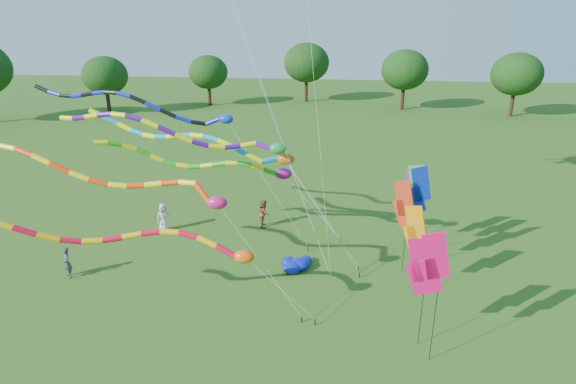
# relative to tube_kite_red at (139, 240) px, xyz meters

# --- Properties ---
(ground) EXTENTS (160.00, 160.00, 0.00)m
(ground) POSITION_rel_tube_kite_red_xyz_m (5.24, 0.24, -3.99)
(ground) COLOR #225015
(ground) RESTS_ON ground
(tree_ring) EXTENTS (113.95, 121.11, 9.72)m
(tree_ring) POSITION_rel_tube_kite_red_xyz_m (1.54, 2.27, 1.56)
(tree_ring) COLOR #382314
(tree_ring) RESTS_ON ground
(tube_kite_red) EXTENTS (13.88, 2.10, 6.10)m
(tube_kite_red) POSITION_rel_tube_kite_red_xyz_m (0.00, 0.00, 0.00)
(tube_kite_red) COLOR black
(tube_kite_red) RESTS_ON ground
(tube_kite_orange) EXTENTS (14.66, 1.85, 7.82)m
(tube_kite_orange) POSITION_rel_tube_kite_red_xyz_m (-1.21, 1.84, 1.92)
(tube_kite_orange) COLOR black
(tube_kite_orange) RESTS_ON ground
(tube_kite_purple) EXTENTS (14.52, 1.23, 8.87)m
(tube_kite_purple) POSITION_rel_tube_kite_red_xyz_m (1.13, 4.70, 3.20)
(tube_kite_purple) COLOR black
(tube_kite_purple) RESTS_ON ground
(tube_kite_blue) EXTENTS (14.91, 1.40, 9.43)m
(tube_kite_blue) POSITION_rel_tube_kite_red_xyz_m (-2.09, 7.48, 3.96)
(tube_kite_blue) COLOR black
(tube_kite_blue) RESTS_ON ground
(tube_kite_cyan) EXTENTS (14.17, 1.96, 8.34)m
(tube_kite_cyan) POSITION_rel_tube_kite_red_xyz_m (1.44, 6.16, 2.44)
(tube_kite_cyan) COLOR black
(tube_kite_cyan) RESTS_ON ground
(tube_kite_green) EXTENTS (12.92, 2.24, 6.83)m
(tube_kite_green) POSITION_rel_tube_kite_red_xyz_m (1.43, 7.65, 0.88)
(tube_kite_green) COLOR black
(tube_kite_green) RESTS_ON ground
(banner_pole_red) EXTENTS (1.12, 0.48, 5.01)m
(banner_pole_red) POSITION_rel_tube_kite_red_xyz_m (11.14, 5.79, -0.25)
(banner_pole_red) COLOR black
(banner_pole_red) RESTS_ON ground
(banner_pole_green) EXTENTS (1.14, 0.40, 5.30)m
(banner_pole_green) POSITION_rel_tube_kite_red_xyz_m (12.01, 7.51, 0.04)
(banner_pole_green) COLOR black
(banner_pole_green) RESTS_ON ground
(banner_pole_orange) EXTENTS (1.10, 0.52, 4.50)m
(banner_pole_orange) POSITION_rel_tube_kite_red_xyz_m (11.48, 3.86, -0.75)
(banner_pole_orange) COLOR black
(banner_pole_orange) RESTS_ON ground
(banner_pole_magenta_a) EXTENTS (1.16, 0.09, 5.48)m
(banner_pole_magenta_a) POSITION_rel_tube_kite_red_xyz_m (11.46, -1.01, 0.22)
(banner_pole_magenta_a) COLOR black
(banner_pole_magenta_a) RESTS_ON ground
(banner_pole_violet) EXTENTS (1.16, 0.26, 4.64)m
(banner_pole_violet) POSITION_rel_tube_kite_red_xyz_m (12.08, 8.68, -0.61)
(banner_pole_violet) COLOR black
(banner_pole_violet) RESTS_ON ground
(banner_pole_magenta_b) EXTENTS (1.16, 0.28, 4.76)m
(banner_pole_magenta_b) POSITION_rel_tube_kite_red_xyz_m (11.16, -0.04, -0.49)
(banner_pole_magenta_b) COLOR black
(banner_pole_magenta_b) RESTS_ON ground
(banner_pole_blue_b) EXTENTS (1.15, 0.30, 5.68)m
(banner_pole_blue_b) POSITION_rel_tube_kite_red_xyz_m (11.92, 6.08, 0.41)
(banner_pole_blue_b) COLOR black
(banner_pole_blue_b) RESTS_ON ground
(blue_nylon_heap) EXTENTS (1.71, 1.08, 0.53)m
(blue_nylon_heap) POSITION_rel_tube_kite_red_xyz_m (5.94, 5.33, -3.76)
(blue_nylon_heap) COLOR #0D1CAB
(blue_nylon_heap) RESTS_ON ground
(person_a) EXTENTS (1.02, 0.97, 1.75)m
(person_a) POSITION_rel_tube_kite_red_xyz_m (-2.61, 9.17, -3.11)
(person_a) COLOR beige
(person_a) RESTS_ON ground
(person_b) EXTENTS (0.70, 0.70, 1.64)m
(person_b) POSITION_rel_tube_kite_red_xyz_m (-5.47, 3.25, -3.17)
(person_b) COLOR #3B4153
(person_b) RESTS_ON ground
(person_c) EXTENTS (0.74, 0.91, 1.73)m
(person_c) POSITION_rel_tube_kite_red_xyz_m (3.39, 10.49, -3.12)
(person_c) COLOR brown
(person_c) RESTS_ON ground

